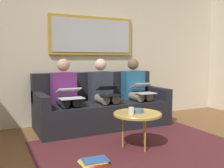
% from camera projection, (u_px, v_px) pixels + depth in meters
% --- Properties ---
extents(wall_rear, '(6.00, 0.12, 2.60)m').
position_uv_depth(wall_rear, '(91.00, 50.00, 4.68)').
color(wall_rear, beige).
rests_on(wall_rear, ground_plane).
extents(area_rug, '(2.60, 1.80, 0.01)m').
position_uv_depth(area_rug, '(141.00, 148.00, 3.24)').
color(area_rug, '#4C1E23').
rests_on(area_rug, ground_plane).
extents(couch, '(2.20, 0.90, 0.90)m').
position_uv_depth(couch, '(101.00, 107.00, 4.35)').
color(couch, black).
rests_on(couch, ground_plane).
extents(framed_mirror, '(1.58, 0.05, 0.69)m').
position_uv_depth(framed_mirror, '(93.00, 36.00, 4.58)').
color(framed_mirror, '#B7892D').
extents(coffee_table, '(0.61, 0.61, 0.46)m').
position_uv_depth(coffee_table, '(137.00, 114.00, 3.23)').
color(coffee_table, tan).
rests_on(coffee_table, ground_plane).
extents(cup, '(0.07, 0.07, 0.09)m').
position_uv_depth(cup, '(131.00, 111.00, 3.17)').
color(cup, silver).
rests_on(cup, coffee_table).
extents(bowl, '(0.14, 0.14, 0.05)m').
position_uv_depth(bowl, '(138.00, 111.00, 3.27)').
color(bowl, slate).
rests_on(bowl, coffee_table).
extents(person_left, '(0.38, 0.58, 1.14)m').
position_uv_depth(person_left, '(136.00, 89.00, 4.54)').
color(person_left, '#235B84').
rests_on(person_left, couch).
extents(laptop_silver, '(0.31, 0.39, 0.17)m').
position_uv_depth(laptop_silver, '(143.00, 89.00, 4.33)').
color(laptop_silver, silver).
extents(person_middle, '(0.38, 0.58, 1.14)m').
position_uv_depth(person_middle, '(103.00, 91.00, 4.26)').
color(person_middle, '#2D3342').
rests_on(person_middle, couch).
extents(laptop_black, '(0.32, 0.36, 0.16)m').
position_uv_depth(laptop_black, '(109.00, 91.00, 4.05)').
color(laptop_black, black).
extents(person_right, '(0.38, 0.58, 1.14)m').
position_uv_depth(person_right, '(66.00, 93.00, 3.98)').
color(person_right, '#66236B').
rests_on(person_right, couch).
extents(laptop_white, '(0.35, 0.34, 0.15)m').
position_uv_depth(laptop_white, '(70.00, 94.00, 3.76)').
color(laptop_white, white).
extents(magazine_stack, '(0.33, 0.25, 0.04)m').
position_uv_depth(magazine_stack, '(94.00, 162.00, 2.75)').
color(magazine_stack, red).
rests_on(magazine_stack, ground_plane).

